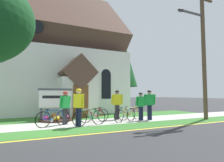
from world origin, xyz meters
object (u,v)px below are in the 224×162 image
at_px(church_sign, 55,99).
at_px(cyclist_in_orange_jersey, 65,105).
at_px(bicycle_black, 95,115).
at_px(bicycle_blue, 130,113).
at_px(utility_pole, 202,39).
at_px(cyclist_in_white_jersey, 141,104).
at_px(cyclist_in_yellow_jersey, 79,104).
at_px(bicycle_white, 125,115).
at_px(cyclist_in_green_jersey, 149,102).
at_px(cyclist_in_blue_jersey, 117,102).
at_px(roadside_conifer, 122,60).
at_px(bicycle_orange, 53,118).
at_px(bicycle_yellow, 90,117).

relative_size(church_sign, cyclist_in_orange_jersey, 1.19).
xyz_separation_m(bicycle_black, bicycle_blue, (2.24, -0.03, 0.01)).
relative_size(cyclist_in_orange_jersey, utility_pole, 0.19).
distance_m(church_sign, cyclist_in_white_jersey, 4.93).
bearing_deg(church_sign, cyclist_in_yellow_jersey, -78.01).
distance_m(bicycle_white, cyclist_in_green_jersey, 1.75).
relative_size(bicycle_black, cyclist_in_orange_jersey, 1.06).
bearing_deg(cyclist_in_blue_jersey, bicycle_blue, -24.24).
height_order(bicycle_black, roadside_conifer, roadside_conifer).
bearing_deg(church_sign, bicycle_black, -41.95).
bearing_deg(bicycle_blue, church_sign, 157.74).
bearing_deg(cyclist_in_blue_jersey, cyclist_in_green_jersey, -31.58).
height_order(bicycle_white, cyclist_in_green_jersey, cyclist_in_green_jersey).
height_order(cyclist_in_white_jersey, cyclist_in_blue_jersey, cyclist_in_blue_jersey).
xyz_separation_m(bicycle_orange, utility_pole, (8.55, -1.30, 4.47)).
height_order(bicycle_black, cyclist_in_yellow_jersey, cyclist_in_yellow_jersey).
bearing_deg(bicycle_blue, bicycle_white, -138.17).
bearing_deg(roadside_conifer, cyclist_in_white_jersey, -112.80).
xyz_separation_m(cyclist_in_green_jersey, cyclist_in_orange_jersey, (-4.78, 0.41, -0.08)).
distance_m(bicycle_blue, cyclist_in_yellow_jersey, 3.70).
relative_size(bicycle_blue, cyclist_in_green_jersey, 1.02).
bearing_deg(bicycle_yellow, roadside_conifer, 54.28).
height_order(church_sign, cyclist_in_yellow_jersey, church_sign).
bearing_deg(bicycle_blue, bicycle_black, 179.31).
height_order(bicycle_white, cyclist_in_white_jersey, cyclist_in_white_jersey).
relative_size(cyclist_in_orange_jersey, roadside_conifer, 0.19).
xyz_separation_m(bicycle_orange, cyclist_in_orange_jersey, (0.59, 0.25, 0.56)).
relative_size(church_sign, bicycle_white, 1.19).
height_order(bicycle_white, cyclist_in_orange_jersey, cyclist_in_orange_jersey).
relative_size(cyclist_in_green_jersey, cyclist_in_white_jersey, 1.09).
relative_size(bicycle_orange, cyclist_in_blue_jersey, 0.96).
bearing_deg(cyclist_in_orange_jersey, roadside_conifer, 48.54).
bearing_deg(church_sign, roadside_conifer, 41.46).
bearing_deg(roadside_conifer, bicycle_black, -126.15).
height_order(bicycle_blue, roadside_conifer, roadside_conifer).
distance_m(bicycle_orange, utility_pole, 9.73).
bearing_deg(church_sign, bicycle_orange, -101.08).
relative_size(church_sign, cyclist_in_yellow_jersey, 1.10).
xyz_separation_m(bicycle_white, cyclist_in_green_jersey, (1.62, -0.02, 0.65)).
height_order(bicycle_white, utility_pole, utility_pole).
height_order(bicycle_blue, bicycle_white, bicycle_white).
relative_size(cyclist_in_orange_jersey, cyclist_in_blue_jersey, 0.94).
distance_m(bicycle_blue, cyclist_in_blue_jersey, 1.02).
bearing_deg(cyclist_in_green_jersey, cyclist_in_white_jersey, 174.82).
height_order(church_sign, utility_pole, utility_pole).
bearing_deg(cyclist_in_orange_jersey, bicycle_black, 9.90).
bearing_deg(cyclist_in_orange_jersey, bicycle_orange, -157.18).
relative_size(bicycle_orange, bicycle_blue, 0.94).
height_order(bicycle_yellow, bicycle_white, bicycle_yellow).
xyz_separation_m(bicycle_black, cyclist_in_orange_jersey, (-1.65, -0.29, 0.58)).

